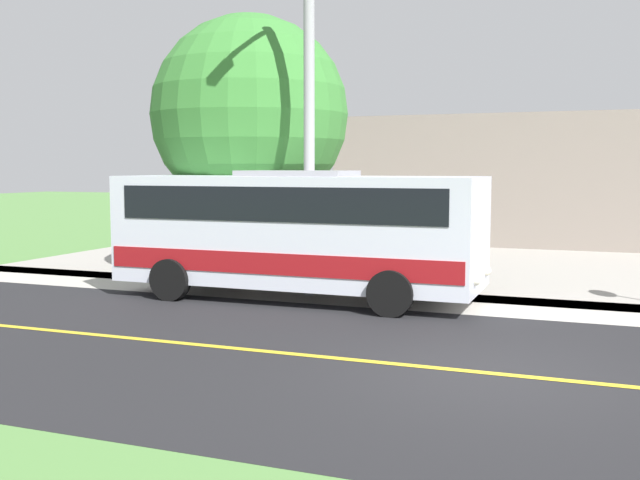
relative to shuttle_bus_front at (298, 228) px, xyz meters
name	(u,v)px	position (x,y,z in m)	size (l,w,h in m)	color
ground_plane	(487,373)	(4.57, 4.73, -1.53)	(120.00, 120.00, 0.00)	#548442
road_surface	(487,373)	(4.57, 4.73, -1.53)	(8.00, 100.00, 0.01)	black
sidewalk	(525,307)	(-0.63, 4.73, -1.53)	(2.40, 100.00, 0.01)	#B2ADA3
road_centre_line	(487,373)	(4.57, 4.73, -1.52)	(0.16, 100.00, 0.00)	gold
shuttle_bus_front	(298,228)	(0.00, 0.00, 0.00)	(2.78, 7.96, 2.77)	silver
street_light_pole	(307,92)	(-0.31, 0.09, 2.93)	(1.97, 0.24, 8.09)	#9E9EA3
tree_curbside	(250,115)	(-2.83, -2.53, 2.66)	(5.12, 5.12, 6.76)	brown
commercial_building	(632,179)	(-16.83, 7.14, 0.84)	(10.00, 21.27, 4.73)	gray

